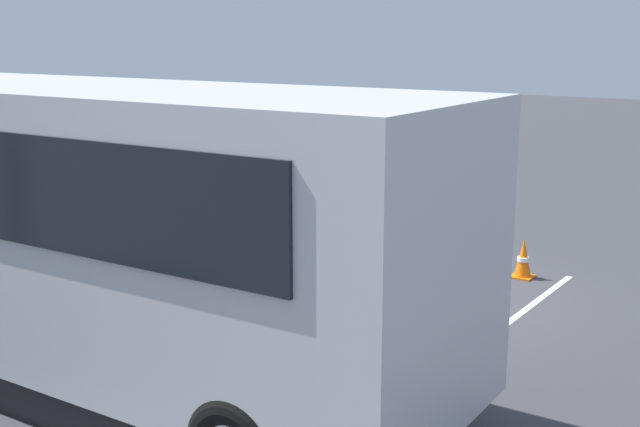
% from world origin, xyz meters
% --- Properties ---
extents(ground_plane, '(80.00, 80.00, 0.00)m').
position_xyz_m(ground_plane, '(0.00, 0.00, 0.00)').
color(ground_plane, '#38383D').
extents(tour_bus, '(9.17, 2.69, 3.25)m').
position_xyz_m(tour_bus, '(1.92, 4.60, 1.64)').
color(tour_bus, silver).
rests_on(tour_bus, ground_plane).
extents(spectator_far_left, '(0.58, 0.34, 1.81)m').
position_xyz_m(spectator_far_left, '(0.88, 1.94, 1.08)').
color(spectator_far_left, black).
rests_on(spectator_far_left, ground_plane).
extents(spectator_left, '(0.57, 0.32, 1.73)m').
position_xyz_m(spectator_left, '(1.68, 1.82, 1.04)').
color(spectator_left, black).
rests_on(spectator_left, ground_plane).
extents(spectator_centre, '(0.58, 0.37, 1.76)m').
position_xyz_m(spectator_centre, '(2.82, 1.53, 1.05)').
color(spectator_centre, '#473823').
rests_on(spectator_centre, ground_plane).
extents(parked_motorcycle_silver, '(2.04, 0.66, 0.99)m').
position_xyz_m(parked_motorcycle_silver, '(0.82, 2.45, 0.48)').
color(parked_motorcycle_silver, black).
rests_on(parked_motorcycle_silver, ground_plane).
extents(stunt_motorcycle, '(1.74, 1.08, 1.92)m').
position_xyz_m(stunt_motorcycle, '(1.07, -1.81, 1.06)').
color(stunt_motorcycle, black).
rests_on(stunt_motorcycle, ground_plane).
extents(traffic_cone, '(0.34, 0.34, 0.63)m').
position_xyz_m(traffic_cone, '(-0.94, -1.78, 0.30)').
color(traffic_cone, orange).
rests_on(traffic_cone, ground_plane).
extents(bay_line_b, '(0.13, 3.65, 0.01)m').
position_xyz_m(bay_line_b, '(-1.54, -0.41, 0.00)').
color(bay_line_b, white).
rests_on(bay_line_b, ground_plane).
extents(bay_line_c, '(0.14, 4.91, 0.01)m').
position_xyz_m(bay_line_c, '(1.35, -0.41, 0.00)').
color(bay_line_c, white).
rests_on(bay_line_c, ground_plane).
extents(bay_line_d, '(0.13, 4.11, 0.01)m').
position_xyz_m(bay_line_d, '(4.23, -0.41, 0.00)').
color(bay_line_d, white).
rests_on(bay_line_d, ground_plane).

